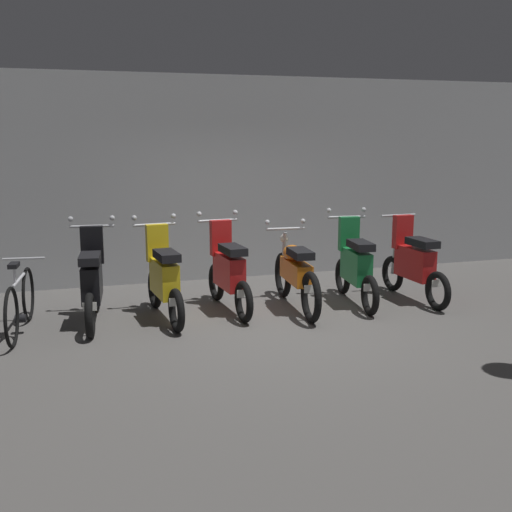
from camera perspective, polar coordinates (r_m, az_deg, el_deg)
The scene contains 9 objects.
ground_plane at distance 7.87m, azimuth 2.10°, elevation -6.15°, with size 80.00×80.00×0.00m, color #565451.
back_wall at distance 10.25m, azimuth -3.05°, elevation 7.04°, with size 16.00×0.30×3.24m, color #9EA0A3.
motorbike_slot_0 at distance 8.03m, azimuth -14.65°, elevation -2.24°, with size 0.59×1.68×1.29m.
motorbike_slot_1 at distance 8.04m, azimuth -8.39°, elevation -2.00°, with size 0.59×1.68×1.29m.
motorbike_slot_2 at distance 8.35m, azimuth -2.56°, elevation -1.40°, with size 0.59×1.68×1.29m.
motorbike_slot_3 at distance 8.44m, azimuth 3.60°, elevation -1.52°, with size 0.59×1.95×1.15m.
motorbike_slot_4 at distance 8.79m, azimuth 8.98°, elevation -0.90°, with size 0.59×1.68×1.29m.
motorbike_slot_5 at distance 9.16m, azimuth 14.08°, elevation -0.65°, with size 0.56×1.68×1.18m.
bicycle at distance 7.92m, azimuth -20.62°, elevation -4.02°, with size 0.50×1.72×0.89m.
Camera 1 is at (-2.48, -7.10, 2.30)m, focal length 44.06 mm.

